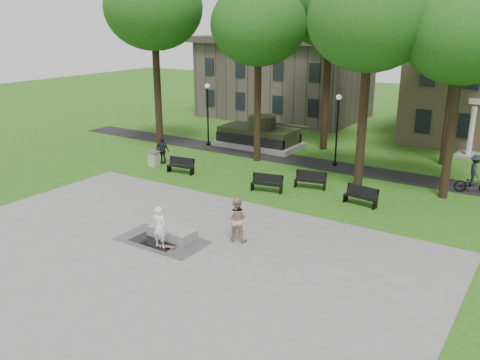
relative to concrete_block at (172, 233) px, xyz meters
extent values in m
plane|color=#264E12|center=(0.93, 2.75, -0.24)|extent=(120.00, 120.00, 0.00)
cube|color=gray|center=(0.93, -2.25, -0.23)|extent=(22.00, 16.00, 0.02)
cube|color=black|center=(0.93, 14.75, -0.24)|extent=(44.00, 2.60, 0.01)
cube|color=#4C443D|center=(-10.07, 29.25, 3.35)|extent=(15.00, 10.00, 7.20)
cylinder|color=black|center=(-11.07, 11.75, 4.24)|extent=(0.52, 0.52, 8.96)
ellipsoid|color=#1D4C11|center=(-11.07, 11.75, 9.84)|extent=(6.80, 6.80, 5.78)
cylinder|color=black|center=(-3.57, 13.25, 3.75)|extent=(0.48, 0.48, 8.00)
ellipsoid|color=#1D4C11|center=(-3.57, 13.25, 8.76)|extent=(6.20, 6.20, 5.27)
cylinder|color=black|center=(4.43, 11.25, 3.92)|extent=(0.50, 0.50, 8.32)
ellipsoid|color=#1D4C11|center=(4.43, 11.25, 9.12)|extent=(6.60, 6.60, 5.61)
cylinder|color=black|center=(8.93, 12.25, 3.59)|extent=(0.46, 0.46, 7.68)
ellipsoid|color=#1D4C11|center=(8.93, 12.25, 8.40)|extent=(6.00, 6.00, 5.10)
cylinder|color=black|center=(-1.07, 18.75, 4.39)|extent=(0.54, 0.54, 9.28)
ellipsoid|color=#1D4C11|center=(-1.07, 18.75, 10.20)|extent=(7.20, 7.20, 6.12)
cylinder|color=black|center=(7.43, 19.25, 4.08)|extent=(0.50, 0.50, 8.64)
ellipsoid|color=#1D4C11|center=(7.43, 19.25, 9.47)|extent=(6.40, 6.40, 5.44)
cylinder|color=black|center=(-9.07, 15.05, 1.96)|extent=(0.12, 0.12, 4.40)
sphere|color=silver|center=(-9.07, 15.05, 4.30)|extent=(0.36, 0.36, 0.36)
cylinder|color=black|center=(-9.07, 15.05, -0.16)|extent=(0.32, 0.32, 0.16)
cylinder|color=black|center=(1.43, 15.05, 1.96)|extent=(0.12, 0.12, 4.40)
sphere|color=silver|center=(1.43, 15.05, 4.30)|extent=(0.36, 0.36, 0.36)
cylinder|color=black|center=(1.43, 15.05, -0.16)|extent=(0.32, 0.32, 0.16)
cube|color=gray|center=(-5.57, 16.75, -0.04)|extent=(6.50, 3.40, 0.40)
cube|color=#262C17|center=(-5.57, 16.75, 0.70)|extent=(5.80, 2.80, 1.10)
cube|color=black|center=(-5.57, 15.40, 0.51)|extent=(5.80, 0.35, 0.70)
cube|color=black|center=(-5.57, 18.10, 0.51)|extent=(5.80, 0.35, 0.70)
cylinder|color=#262C17|center=(-5.27, 16.75, 1.71)|extent=(2.10, 2.10, 0.90)
cylinder|color=#262C17|center=(-2.97, 16.75, 1.71)|extent=(3.20, 0.18, 0.18)
cube|color=black|center=(-0.35, -0.70, -0.22)|extent=(2.20, 1.20, 0.00)
cube|color=gray|center=(0.00, 0.00, 0.00)|extent=(2.25, 1.12, 0.45)
cube|color=brown|center=(0.50, -0.95, -0.19)|extent=(0.81, 0.40, 0.07)
imported|color=white|center=(0.24, -1.05, 0.70)|extent=(0.73, 0.53, 1.86)
imported|color=tan|center=(2.60, 1.29, 0.78)|extent=(1.16, 1.02, 2.01)
imported|color=black|center=(-8.57, 9.15, 0.67)|extent=(1.09, 0.49, 1.82)
imported|color=black|center=(10.13, 13.99, 0.28)|extent=(2.11, 1.33, 1.04)
imported|color=black|center=(10.13, 13.99, 1.07)|extent=(0.99, 1.28, 1.74)
cube|color=black|center=(-6.04, 7.97, 0.21)|extent=(1.84, 0.68, 0.05)
cube|color=black|center=(-6.04, 8.19, 0.51)|extent=(1.80, 0.39, 0.50)
cube|color=black|center=(-6.89, 7.97, -0.02)|extent=(0.12, 0.45, 0.45)
cube|color=black|center=(-5.19, 7.97, -0.02)|extent=(0.12, 0.45, 0.45)
cube|color=black|center=(0.35, 7.80, 0.21)|extent=(1.85, 0.81, 0.05)
cube|color=black|center=(0.35, 8.02, 0.51)|extent=(1.79, 0.52, 0.50)
cube|color=black|center=(-0.50, 7.80, -0.02)|extent=(0.15, 0.45, 0.45)
cube|color=black|center=(1.20, 7.80, -0.02)|extent=(0.15, 0.45, 0.45)
cube|color=black|center=(2.15, 9.67, 0.21)|extent=(1.85, 0.80, 0.05)
cube|color=black|center=(2.15, 9.89, 0.51)|extent=(1.79, 0.50, 0.50)
cube|color=black|center=(1.30, 9.67, -0.02)|extent=(0.15, 0.45, 0.45)
cube|color=black|center=(3.00, 9.67, -0.02)|extent=(0.15, 0.45, 0.45)
cube|color=black|center=(5.55, 8.58, 0.21)|extent=(1.84, 0.69, 0.05)
cube|color=black|center=(5.55, 8.80, 0.51)|extent=(1.80, 0.39, 0.50)
cube|color=black|center=(4.70, 8.58, -0.02)|extent=(0.12, 0.45, 0.45)
cube|color=black|center=(6.40, 8.58, -0.02)|extent=(0.12, 0.45, 0.45)
cube|color=#A6A089|center=(-8.64, 8.37, 0.21)|extent=(0.64, 0.64, 0.90)
cube|color=#4C4C4C|center=(-8.64, 8.37, 0.69)|extent=(0.71, 0.71, 0.06)
camera|label=1|loc=(13.87, -15.81, 9.06)|focal=38.00mm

